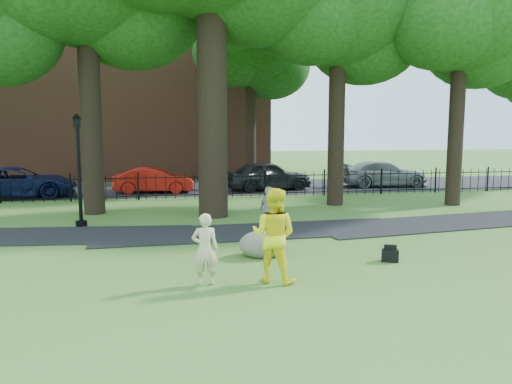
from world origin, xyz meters
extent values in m
plane|color=#446A25|center=(0.00, 0.00, 0.00)|extent=(120.00, 120.00, 0.00)
cube|color=black|center=(1.00, 3.90, 0.00)|extent=(36.07, 3.85, 0.03)
cube|color=black|center=(0.00, 16.00, 0.00)|extent=(80.00, 7.00, 0.02)
cube|color=black|center=(0.00, 12.00, 1.02)|extent=(44.00, 0.04, 0.04)
cube|color=black|center=(0.00, 12.00, 0.18)|extent=(44.00, 0.04, 0.04)
cube|color=brown|center=(-4.00, 24.00, 6.00)|extent=(18.00, 8.00, 12.00)
cylinder|color=black|center=(0.00, 7.00, 5.25)|extent=(1.10, 1.10, 10.50)
cylinder|color=black|center=(-4.50, 8.50, 4.55)|extent=(0.80, 0.80, 9.10)
ellipsoid|color=#143A0F|center=(-2.88, 9.40, 8.06)|extent=(5.76, 5.76, 4.90)
cylinder|color=black|center=(5.50, 9.00, 4.20)|extent=(0.70, 0.70, 8.40)
ellipsoid|color=#143A0F|center=(6.98, 9.82, 7.44)|extent=(5.28, 5.28, 4.49)
ellipsoid|color=#143A0F|center=(4.18, 8.34, 7.92)|extent=(4.95, 4.95, 4.21)
cylinder|color=black|center=(10.50, 8.00, 4.02)|extent=(0.64, 0.64, 8.05)
ellipsoid|color=#143A0F|center=(10.50, 8.00, 8.28)|extent=(6.20, 6.20, 5.27)
ellipsoid|color=#143A0F|center=(11.89, 8.78, 7.13)|extent=(4.96, 4.96, 4.22)
ellipsoid|color=#143A0F|center=(9.26, 7.38, 7.59)|extent=(4.65, 4.65, 3.95)
imported|color=beige|center=(-0.97, -1.23, 0.77)|extent=(0.59, 0.41, 1.54)
imported|color=yellow|center=(0.50, -1.28, 1.02)|extent=(1.25, 1.18, 2.05)
imported|color=#A4A4A8|center=(1.40, 3.57, 0.75)|extent=(0.66, 0.95, 1.50)
ellipsoid|color=slate|center=(0.70, 0.89, 0.37)|extent=(1.54, 1.38, 0.74)
cylinder|color=black|center=(-4.59, 5.80, 1.67)|extent=(0.13, 0.13, 3.34)
cylinder|color=black|center=(-4.59, 5.80, 0.10)|extent=(0.38, 0.38, 0.21)
cube|color=black|center=(-4.59, 5.80, 3.49)|extent=(0.26, 0.26, 0.31)
cone|color=black|center=(-4.59, 5.80, 3.70)|extent=(0.33, 0.33, 0.17)
cube|color=black|center=(3.71, -0.22, 0.15)|extent=(0.47, 0.39, 0.31)
cube|color=maroon|center=(0.91, 2.39, 0.13)|extent=(0.42, 0.34, 0.25)
imported|color=#B3140D|center=(-2.34, 14.43, 0.66)|extent=(4.10, 1.64, 1.33)
imported|color=#0C143F|center=(-8.67, 13.64, 0.74)|extent=(5.54, 3.00, 1.48)
imported|color=black|center=(3.68, 14.52, 0.78)|extent=(4.77, 2.35, 1.56)
imported|color=gray|center=(10.45, 14.91, 0.72)|extent=(5.09, 2.31, 1.44)
camera|label=1|loc=(-1.77, -11.54, 3.30)|focal=35.00mm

